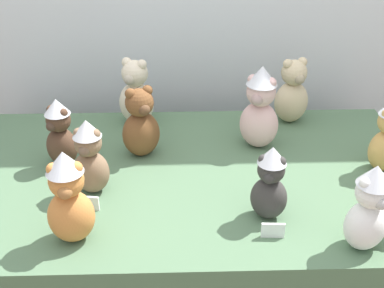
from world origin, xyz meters
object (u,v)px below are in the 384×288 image
(display_table, at_px, (192,256))
(teddy_bear_cocoa, at_px, (60,133))
(teddy_bear_cream, at_px, (136,94))
(teddy_bear_chestnut, at_px, (141,124))
(teddy_bear_mocha, at_px, (90,158))
(teddy_bear_ginger, at_px, (69,199))
(teddy_bear_charcoal, at_px, (270,184))
(teddy_bear_snow, at_px, (369,209))
(teddy_bear_sand, at_px, (292,93))
(teddy_bear_blush, at_px, (260,108))

(display_table, distance_m, teddy_bear_cocoa, 0.70)
(teddy_bear_cream, bearing_deg, teddy_bear_cocoa, -105.01)
(teddy_bear_chestnut, relative_size, teddy_bear_cream, 0.97)
(teddy_bear_mocha, bearing_deg, teddy_bear_ginger, -84.73)
(teddy_bear_ginger, bearing_deg, teddy_bear_cocoa, 99.74)
(teddy_bear_ginger, xyz_separation_m, teddy_bear_charcoal, (0.59, 0.09, -0.02))
(teddy_bear_snow, relative_size, teddy_bear_mocha, 1.04)
(teddy_bear_chestnut, bearing_deg, teddy_bear_cocoa, 167.42)
(teddy_bear_ginger, height_order, teddy_bear_chestnut, teddy_bear_ginger)
(display_table, relative_size, teddy_bear_charcoal, 6.59)
(teddy_bear_cream, relative_size, teddy_bear_sand, 1.02)
(teddy_bear_sand, bearing_deg, teddy_bear_blush, -146.30)
(teddy_bear_blush, distance_m, teddy_bear_cocoa, 0.74)
(teddy_bear_snow, bearing_deg, teddy_bear_blush, 90.30)
(display_table, height_order, teddy_bear_sand, teddy_bear_sand)
(teddy_bear_cocoa, bearing_deg, teddy_bear_blush, 39.18)
(teddy_bear_mocha, bearing_deg, teddy_bear_sand, 43.09)
(teddy_bear_snow, xyz_separation_m, teddy_bear_cream, (-0.70, 0.80, -0.00))
(teddy_bear_ginger, height_order, teddy_bear_cocoa, teddy_bear_ginger)
(teddy_bear_snow, bearing_deg, teddy_bear_ginger, 155.93)
(teddy_bear_blush, bearing_deg, teddy_bear_mocha, -128.58)
(teddy_bear_snow, height_order, teddy_bear_mocha, teddy_bear_snow)
(teddy_bear_mocha, relative_size, teddy_bear_charcoal, 1.06)
(teddy_bear_snow, relative_size, teddy_bear_cream, 0.97)
(teddy_bear_ginger, bearing_deg, teddy_bear_charcoal, 4.06)
(teddy_bear_chestnut, bearing_deg, teddy_bear_blush, -17.90)
(teddy_bear_blush, distance_m, teddy_bear_chestnut, 0.45)
(display_table, xyz_separation_m, teddy_bear_charcoal, (0.23, -0.26, 0.52))
(teddy_bear_cream, bearing_deg, teddy_bear_blush, -0.50)
(teddy_bear_mocha, xyz_separation_m, teddy_bear_sand, (0.77, 0.49, -0.00))
(teddy_bear_blush, bearing_deg, teddy_bear_chestnut, -147.56)
(teddy_bear_cream, distance_m, teddy_bear_charcoal, 0.79)
(display_table, height_order, teddy_bear_cocoa, teddy_bear_cocoa)
(teddy_bear_sand, bearing_deg, teddy_bear_charcoal, -124.26)
(teddy_bear_charcoal, bearing_deg, teddy_bear_ginger, -152.78)
(teddy_bear_blush, bearing_deg, teddy_bear_sand, 76.80)
(teddy_bear_blush, bearing_deg, teddy_bear_charcoal, -68.30)
(display_table, relative_size, teddy_bear_snow, 5.96)
(teddy_bear_cream, distance_m, teddy_bear_sand, 0.65)
(teddy_bear_blush, bearing_deg, teddy_bear_snow, -43.95)
(teddy_bear_ginger, distance_m, teddy_bear_charcoal, 0.60)
(teddy_bear_cream, bearing_deg, teddy_bear_chestnut, -59.58)
(teddy_bear_snow, bearing_deg, teddy_bear_cream, 111.12)
(display_table, bearing_deg, teddy_bear_blush, 35.94)
(display_table, relative_size, teddy_bear_ginger, 5.52)
(teddy_bear_snow, xyz_separation_m, teddy_bear_mocha, (-0.82, 0.31, -0.00))
(teddy_bear_ginger, height_order, teddy_bear_cream, teddy_bear_ginger)
(display_table, height_order, teddy_bear_blush, teddy_bear_blush)
(display_table, distance_m, teddy_bear_ginger, 0.74)
(teddy_bear_chestnut, relative_size, teddy_bear_charcoal, 1.10)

